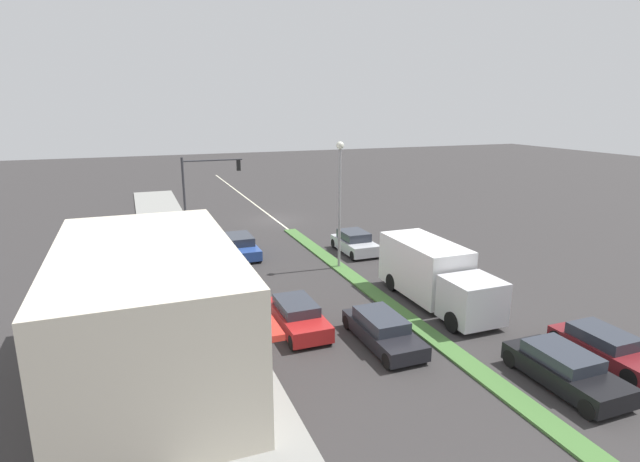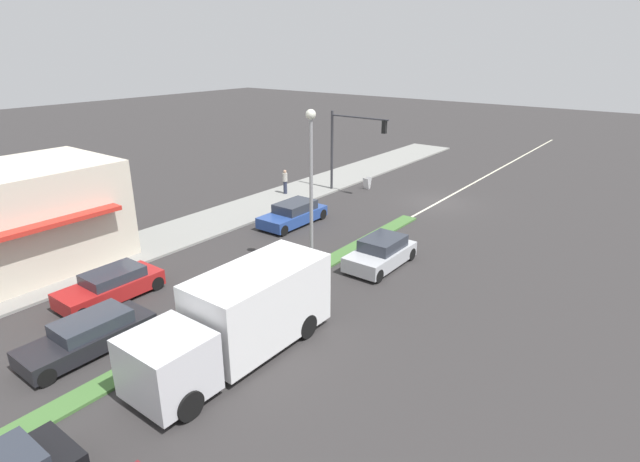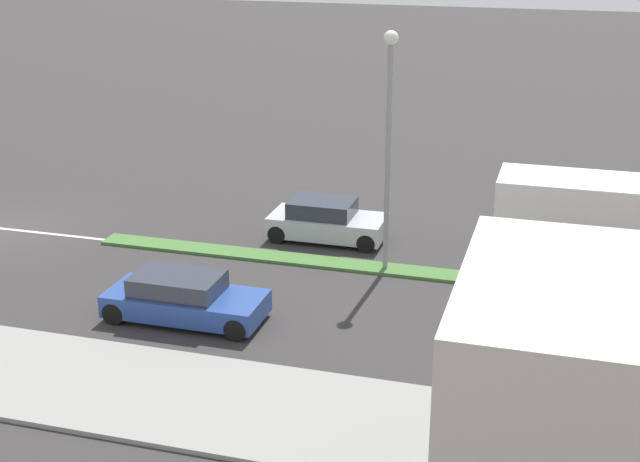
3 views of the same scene
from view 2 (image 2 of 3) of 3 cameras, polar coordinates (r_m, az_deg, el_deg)
The scene contains 13 objects.
ground_plane at distance 20.63m, azimuth -8.33°, elevation -8.63°, with size 160.00×160.00×0.00m, color #333030.
sidewalk_right at distance 27.02m, azimuth -22.71°, elevation -2.70°, with size 4.00×73.00×0.12m, color gray.
median_strip at distance 16.81m, azimuth -31.99°, elevation -19.29°, with size 0.90×46.00×0.10m, color #477538.
lane_marking_center at distance 34.58m, azimuth 13.30°, elevation 3.18°, with size 0.16×60.00×0.01m, color beige.
traffic_signal_main at distance 35.02m, azimuth 3.31°, elevation 10.47°, with size 4.59×0.34×5.60m.
street_lamp at distance 21.83m, azimuth -1.02°, elevation 6.73°, with size 0.44×0.44×7.37m.
pedestrian at distance 35.22m, azimuth -4.01°, elevation 5.70°, with size 0.34×0.34×1.70m.
warning_aframe_sign at distance 37.07m, azimuth 5.40°, elevation 5.47°, with size 0.45×0.53×0.84m.
delivery_truck at distance 17.10m, azimuth -9.04°, elevation -9.60°, with size 2.44×7.50×2.87m.
coupe_blue at distance 29.46m, azimuth -3.07°, elevation 1.97°, with size 1.87×4.40×1.31m.
sedan_silver at distance 23.97m, azimuth 6.97°, elevation -2.51°, with size 1.88×3.93×1.41m.
sedan_dark at distance 19.30m, azimuth -24.91°, elevation -10.73°, with size 1.72×4.43×1.20m.
hatchback_red at distance 22.53m, azimuth -22.79°, elevation -5.79°, with size 1.76×4.17×1.25m.
Camera 2 is at (-13.15, 30.40, 9.96)m, focal length 28.00 mm.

